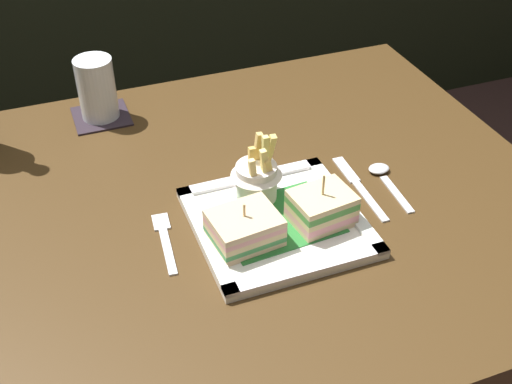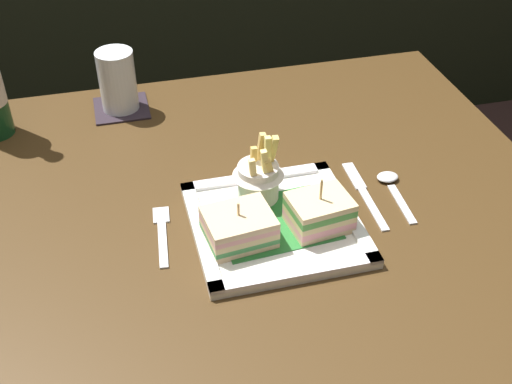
{
  "view_description": "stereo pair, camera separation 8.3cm",
  "coord_description": "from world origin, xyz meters",
  "views": [
    {
      "loc": [
        -0.25,
        -0.74,
        1.4
      ],
      "look_at": [
        0.02,
        -0.04,
        0.82
      ],
      "focal_mm": 45.51,
      "sensor_mm": 36.0,
      "label": 1
    },
    {
      "loc": [
        -0.17,
        -0.77,
        1.4
      ],
      "look_at": [
        0.02,
        -0.04,
        0.82
      ],
      "focal_mm": 45.51,
      "sensor_mm": 36.0,
      "label": 2
    }
  ],
  "objects": [
    {
      "name": "drink_coaster",
      "position": [
        -0.15,
        0.32,
        0.78
      ],
      "size": [
        0.1,
        0.1,
        0.0
      ],
      "primitive_type": "cube",
      "color": "#271E26",
      "rests_on": "dining_table"
    },
    {
      "name": "square_plate",
      "position": [
        0.04,
        -0.08,
        0.78
      ],
      "size": [
        0.24,
        0.24,
        0.02
      ],
      "color": "white",
      "rests_on": "dining_table"
    },
    {
      "name": "water_glass",
      "position": [
        -0.15,
        0.32,
        0.83
      ],
      "size": [
        0.07,
        0.07,
        0.11
      ],
      "color": "silver",
      "rests_on": "dining_table"
    },
    {
      "name": "fries_cup",
      "position": [
        0.03,
        -0.02,
        0.83
      ],
      "size": [
        0.08,
        0.08,
        0.11
      ],
      "color": "silver",
      "rests_on": "square_plate"
    },
    {
      "name": "sandwich_half_left",
      "position": [
        -0.02,
        -0.1,
        0.81
      ],
      "size": [
        0.1,
        0.09,
        0.07
      ],
      "color": "#E0B98A",
      "rests_on": "square_plate"
    },
    {
      "name": "dining_table",
      "position": [
        0.0,
        0.0,
        0.61
      ],
      "size": [
        1.0,
        0.82,
        0.78
      ],
      "color": "#402B14",
      "rests_on": "ground_plane"
    },
    {
      "name": "spoon",
      "position": [
        0.24,
        -0.03,
        0.78
      ],
      "size": [
        0.04,
        0.13,
        0.01
      ],
      "color": "silver",
      "rests_on": "dining_table"
    },
    {
      "name": "fork",
      "position": [
        -0.13,
        -0.05,
        0.78
      ],
      "size": [
        0.03,
        0.13,
        0.0
      ],
      "color": "silver",
      "rests_on": "dining_table"
    },
    {
      "name": "knife",
      "position": [
        0.19,
        -0.03,
        0.78
      ],
      "size": [
        0.02,
        0.17,
        0.0
      ],
      "color": "silver",
      "rests_on": "dining_table"
    },
    {
      "name": "sandwich_half_right",
      "position": [
        0.1,
        -0.1,
        0.81
      ],
      "size": [
        0.09,
        0.08,
        0.08
      ],
      "color": "#DFB688",
      "rests_on": "square_plate"
    }
  ]
}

